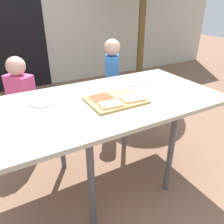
{
  "coord_description": "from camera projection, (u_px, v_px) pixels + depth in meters",
  "views": [
    {
      "loc": [
        -0.71,
        -1.28,
        1.38
      ],
      "look_at": [
        0.0,
        0.0,
        0.64
      ],
      "focal_mm": 35.25,
      "sensor_mm": 36.0,
      "label": 1
    }
  ],
  "objects": [
    {
      "name": "pizza_slice_near_right",
      "position": [
        132.0,
        99.0,
        1.53
      ],
      "size": [
        0.16,
        0.13,
        0.01
      ],
      "color": "#EA9D63",
      "rests_on": "cutting_board"
    },
    {
      "name": "dining_table",
      "position": [
        112.0,
        106.0,
        1.62
      ],
      "size": [
        1.58,
        0.87,
        0.75
      ],
      "color": "#AEAA94",
      "rests_on": "ground"
    },
    {
      "name": "pizza_slice_near_left",
      "position": [
        111.0,
        104.0,
        1.44
      ],
      "size": [
        0.17,
        0.13,
        0.01
      ],
      "color": "#EA9D63",
      "rests_on": "cutting_board"
    },
    {
      "name": "plate_white_left",
      "position": [
        45.0,
        101.0,
        1.53
      ],
      "size": [
        0.22,
        0.22,
        0.01
      ],
      "primitive_type": "cylinder",
      "color": "white",
      "rests_on": "dining_table"
    },
    {
      "name": "plate_white_right",
      "position": [
        138.0,
        82.0,
        1.88
      ],
      "size": [
        0.22,
        0.22,
        0.01
      ],
      "primitive_type": "cylinder",
      "color": "white",
      "rests_on": "dining_table"
    },
    {
      "name": "ground_plane",
      "position": [
        112.0,
        177.0,
        1.93
      ],
      "size": [
        16.0,
        16.0,
        0.0
      ],
      "primitive_type": "plane",
      "color": "brown"
    },
    {
      "name": "child_right",
      "position": [
        112.0,
        80.0,
        2.43
      ],
      "size": [
        0.24,
        0.28,
        1.04
      ],
      "color": "#48205D",
      "rests_on": "ground"
    },
    {
      "name": "pizza_slice_far_left",
      "position": [
        101.0,
        97.0,
        1.55
      ],
      "size": [
        0.16,
        0.12,
        0.01
      ],
      "color": "#EA9D63",
      "rests_on": "cutting_board"
    },
    {
      "name": "house_wall_back",
      "position": [
        27.0,
        0.0,
        3.46
      ],
      "size": [
        8.0,
        0.2,
        2.79
      ],
      "primitive_type": "cube",
      "color": "#BCB7A8",
      "rests_on": "ground"
    },
    {
      "name": "child_left",
      "position": [
        23.0,
        102.0,
        2.04
      ],
      "size": [
        0.25,
        0.28,
        0.96
      ],
      "color": "navy",
      "rests_on": "ground"
    },
    {
      "name": "house_door",
      "position": [
        15.0,
        28.0,
        3.45
      ],
      "size": [
        0.9,
        0.02,
        2.0
      ],
      "primitive_type": "cube",
      "color": "black",
      "rests_on": "ground"
    },
    {
      "name": "cutting_board",
      "position": [
        116.0,
        100.0,
        1.54
      ],
      "size": [
        0.39,
        0.3,
        0.02
      ],
      "primitive_type": "cube",
      "color": "tan",
      "rests_on": "dining_table"
    }
  ]
}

